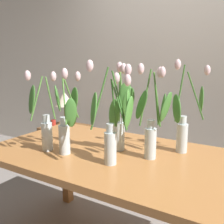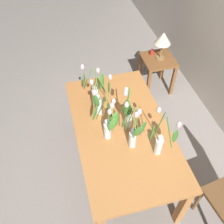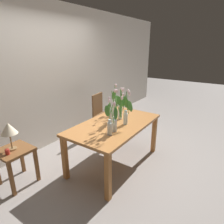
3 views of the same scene
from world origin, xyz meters
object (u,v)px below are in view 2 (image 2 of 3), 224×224
at_px(dining_table, 121,134).
at_px(tulip_vase_3, 94,91).
at_px(side_table, 157,65).
at_px(table_lamp, 163,39).
at_px(tulip_vase_4, 128,115).
at_px(tulip_vase_1, 133,133).
at_px(pillar_candle, 152,52).
at_px(tulip_vase_0, 108,123).
at_px(tulip_vase_2, 100,101).
at_px(tulip_vase_5, 160,141).

bearing_deg(dining_table, tulip_vase_3, -154.73).
bearing_deg(side_table, table_lamp, 106.83).
bearing_deg(tulip_vase_4, tulip_vase_1, -4.93).
relative_size(table_lamp, pillar_candle, 5.31).
bearing_deg(tulip_vase_4, tulip_vase_3, -150.11).
height_order(tulip_vase_1, pillar_candle, tulip_vase_1).
bearing_deg(table_lamp, tulip_vase_0, -39.62).
xyz_separation_m(tulip_vase_3, tulip_vase_4, (0.40, 0.23, 0.01)).
bearing_deg(tulip_vase_2, tulip_vase_1, 21.61).
bearing_deg(tulip_vase_4, tulip_vase_5, 28.34).
distance_m(tulip_vase_1, tulip_vase_3, 0.66).
bearing_deg(tulip_vase_1, tulip_vase_5, 58.48).
distance_m(tulip_vase_1, tulip_vase_4, 0.22).
xyz_separation_m(tulip_vase_2, tulip_vase_5, (0.60, 0.39, 0.01)).
relative_size(dining_table, tulip_vase_2, 3.07).
relative_size(tulip_vase_4, pillar_candle, 7.39).
bearing_deg(dining_table, table_lamp, 142.95).
relative_size(tulip_vase_4, table_lamp, 1.39).
relative_size(tulip_vase_1, tulip_vase_5, 0.96).
height_order(tulip_vase_0, side_table, tulip_vase_0).
relative_size(tulip_vase_2, tulip_vase_3, 1.03).
distance_m(side_table, table_lamp, 0.42).
relative_size(dining_table, side_table, 2.91).
xyz_separation_m(tulip_vase_0, tulip_vase_2, (-0.32, -0.00, -0.05)).
xyz_separation_m(table_lamp, pillar_candle, (-0.11, -0.08, -0.27)).
bearing_deg(tulip_vase_1, tulip_vase_3, -161.04).
height_order(tulip_vase_0, tulip_vase_1, tulip_vase_0).
height_order(tulip_vase_1, tulip_vase_5, tulip_vase_5).
bearing_deg(tulip_vase_5, tulip_vase_1, -121.52).
distance_m(tulip_vase_0, pillar_candle, 1.75).
bearing_deg(tulip_vase_4, tulip_vase_2, -141.21).
distance_m(tulip_vase_5, table_lamp, 1.71).
xyz_separation_m(tulip_vase_3, side_table, (-0.81, 1.07, -0.49)).
bearing_deg(tulip_vase_3, tulip_vase_0, 3.39).
distance_m(tulip_vase_2, pillar_candle, 1.50).
distance_m(tulip_vase_0, side_table, 1.74).
bearing_deg(tulip_vase_1, pillar_candle, 152.65).
relative_size(tulip_vase_3, table_lamp, 1.27).
bearing_deg(table_lamp, pillar_candle, -143.86).
xyz_separation_m(tulip_vase_4, side_table, (-1.22, 0.84, -0.50)).
height_order(tulip_vase_5, side_table, tulip_vase_5).
distance_m(dining_table, tulip_vase_4, 0.29).
bearing_deg(tulip_vase_2, tulip_vase_5, 33.14).
xyz_separation_m(tulip_vase_0, side_table, (-1.28, 1.05, -0.53)).
height_order(dining_table, tulip_vase_3, tulip_vase_3).
xyz_separation_m(tulip_vase_1, pillar_candle, (-1.55, 0.80, -0.36)).
distance_m(tulip_vase_2, tulip_vase_3, 0.15).
bearing_deg(side_table, tulip_vase_0, -39.22).
distance_m(tulip_vase_0, tulip_vase_3, 0.47).
relative_size(tulip_vase_1, side_table, 1.00).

